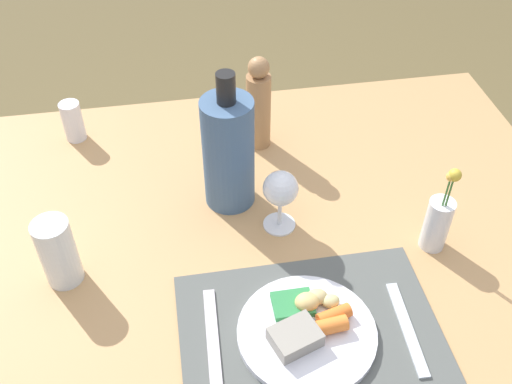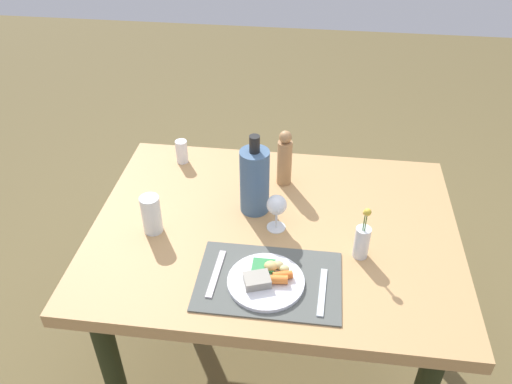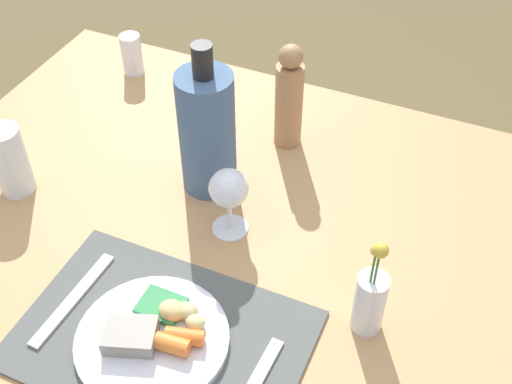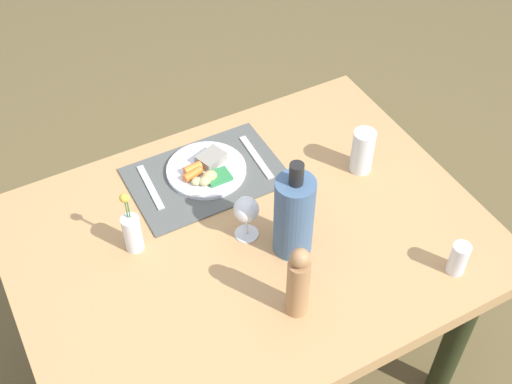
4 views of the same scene
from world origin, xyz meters
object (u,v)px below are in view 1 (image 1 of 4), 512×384
Objects in this scene: water_tumbler at (59,255)px; salt_shaker at (73,121)px; pepper_mill at (259,105)px; wine_glass at (281,190)px; fork at (213,338)px; knife at (407,328)px; flower_vase at (438,221)px; dinner_plate at (309,328)px; cooler_bottle at (228,152)px; dining_table at (275,255)px.

salt_shaker is at bearing 90.35° from water_tumbler.
pepper_mill is at bearing -12.37° from salt_shaker.
wine_glass is 1.40× the size of salt_shaker.
fork and knife have the same top height.
water_tumbler is at bearing 177.03° from flower_vase.
dinner_plate is 1.25× the size of knife.
knife is 0.34m from wine_glass.
pepper_mill is at bearing 38.64° from water_tumbler.
dinner_plate is 1.04× the size of pepper_mill.
pepper_mill is at bearing 126.87° from flower_vase.
water_tumbler reaches higher than salt_shaker.
flower_vase is at bearing 29.35° from dinner_plate.
salt_shaker is 0.69× the size of water_tumbler.
cooler_bottle is 1.34× the size of pepper_mill.
flower_vase reaches higher than salt_shaker.
knife is at bearing -59.67° from wine_glass.
pepper_mill is 1.62× the size of water_tumbler.
knife is 1.39× the size of wine_glass.
flower_vase is 0.69m from water_tumbler.
dinner_plate is 0.17m from knife.
fork is 0.47m from flower_vase.
salt_shaker is (-0.42, 0.09, -0.06)m from pepper_mill.
fork is at bearing 176.68° from knife.
dinner_plate is at bearing -90.54° from pepper_mill.
water_tumbler is at bearing 154.74° from dinner_plate.
wine_glass is (0.00, 0.26, 0.08)m from dinner_plate.
dining_table is 9.29× the size of wine_glass.
knife is 0.83× the size of pepper_mill.
dinner_plate is at bearing -2.30° from fork.
cooler_bottle reaches higher than knife.
flower_vase reaches higher than dining_table.
flower_vase is (0.37, -0.20, -0.06)m from cooler_bottle.
dining_table is 4.14× the size of cooler_bottle.
water_tumbler reaches higher than knife.
pepper_mill is at bearing 87.91° from dining_table.
cooler_bottle is 0.43m from salt_shaker.
pepper_mill reaches higher than salt_shaker.
water_tumbler is at bearing -141.36° from pepper_mill.
salt_shaker is (-0.33, 0.27, -0.08)m from cooler_bottle.
flower_vase reaches higher than dinner_plate.
dining_table is 0.19m from wine_glass.
water_tumbler reaches higher than dining_table.
pepper_mill is at bearing 74.55° from fork.
knife is at bearing -47.85° from salt_shaker.
knife is 0.22m from flower_vase.
knife is at bearing -56.26° from cooler_bottle.
dining_table is 5.55× the size of pepper_mill.
dining_table is at bearing -47.96° from cooler_bottle.
fork is 0.55m from pepper_mill.
dining_table is 8.96× the size of water_tumbler.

